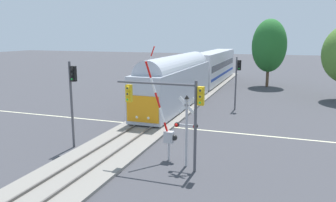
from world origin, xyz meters
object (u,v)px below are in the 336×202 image
at_px(crossing_gate_far, 140,87).
at_px(traffic_signal_median, 72,91).
at_px(elm_centre_background, 269,46).
at_px(crossing_signal_mast, 186,124).
at_px(commuter_train, 198,72).
at_px(traffic_signal_far_side, 237,75).
at_px(traffic_signal_near_right, 171,102).
at_px(crossing_gate_near, 167,129).

height_order(crossing_gate_far, traffic_signal_median, crossing_gate_far).
bearing_deg(elm_centre_background, crossing_gate_far, -123.44).
bearing_deg(traffic_signal_median, crossing_signal_mast, -4.93).
height_order(commuter_train, traffic_signal_far_side, commuter_train).
relative_size(commuter_train, traffic_signal_near_right, 7.74).
height_order(commuter_train, crossing_signal_mast, commuter_train).
bearing_deg(commuter_train, traffic_signal_median, -96.29).
distance_m(crossing_signal_mast, elm_centre_background, 33.35).
height_order(crossing_signal_mast, elm_centre_background, elm_centre_background).
bearing_deg(commuter_train, crossing_signal_mast, -77.57).
height_order(crossing_signal_mast, crossing_gate_far, crossing_gate_far).
relative_size(commuter_train, crossing_gate_near, 6.63).
xyz_separation_m(crossing_gate_near, traffic_signal_far_side, (2.09, 15.37, 1.64)).
height_order(traffic_signal_median, traffic_signal_near_right, traffic_signal_median).
height_order(traffic_signal_far_side, traffic_signal_median, traffic_signal_median).
bearing_deg(traffic_signal_near_right, elm_centre_background, 83.86).
bearing_deg(commuter_train, traffic_signal_near_right, -79.42).
relative_size(traffic_signal_median, traffic_signal_near_right, 1.14).
xyz_separation_m(crossing_gate_far, elm_centre_background, (12.21, 18.49, 3.93)).
bearing_deg(commuter_train, elm_centre_background, 46.37).
bearing_deg(elm_centre_background, traffic_signal_near_right, -96.14).
relative_size(commuter_train, crossing_signal_mast, 9.40).
height_order(commuter_train, crossing_gate_far, crossing_gate_far).
height_order(traffic_signal_near_right, elm_centre_background, elm_centre_background).
relative_size(commuter_train, traffic_signal_median, 6.79).
bearing_deg(crossing_gate_near, crossing_gate_far, 119.58).
relative_size(crossing_gate_near, elm_centre_background, 0.61).
height_order(crossing_gate_near, elm_centre_background, elm_centre_background).
bearing_deg(commuter_train, crossing_gate_near, -80.46).
bearing_deg(traffic_signal_far_side, crossing_gate_far, -171.97).
height_order(crossing_gate_far, elm_centre_background, elm_centre_background).
bearing_deg(crossing_gate_far, traffic_signal_far_side, 8.03).
bearing_deg(crossing_signal_mast, commuter_train, 102.43).
bearing_deg(crossing_gate_near, traffic_signal_median, 179.30).
height_order(crossing_signal_mast, traffic_signal_far_side, traffic_signal_far_side).
xyz_separation_m(commuter_train, crossing_signal_mast, (5.37, -24.36, -0.23)).
relative_size(crossing_gate_near, crossing_signal_mast, 1.42).
xyz_separation_m(crossing_signal_mast, crossing_gate_far, (-9.30, 14.56, -0.53)).
height_order(commuter_train, traffic_signal_near_right, commuter_train).
bearing_deg(crossing_signal_mast, traffic_signal_far_side, 87.43).
bearing_deg(traffic_signal_median, traffic_signal_near_right, -9.97).
distance_m(crossing_gate_near, traffic_signal_median, 6.89).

